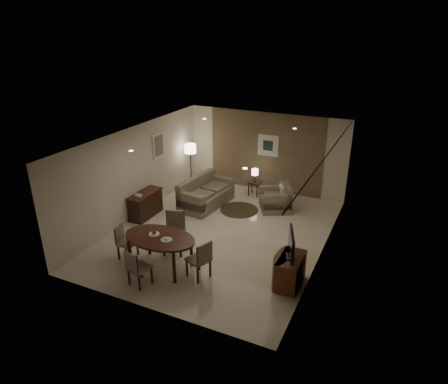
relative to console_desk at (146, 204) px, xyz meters
The scene contains 31 objects.
room_shell 2.70m from the console_desk, ahead, with size 5.50×7.00×2.70m.
taupe_accent 4.39m from the console_desk, 54.45° to the left, with size 3.96×0.03×2.70m, color #7B634C.
curtain_wall 5.26m from the console_desk, ahead, with size 0.08×6.70×2.58m, color #BEAE95, non-canonical shape.
curtain_rod 5.64m from the console_desk, ahead, with size 0.03×0.03×6.80m, color black.
art_back_frame 4.49m from the console_desk, 53.18° to the left, with size 0.72×0.03×0.72m, color silver.
art_back_canvas 4.48m from the console_desk, 53.06° to the left, with size 0.34×0.01×0.34m, color #1C3329.
art_left_frame 1.92m from the console_desk, 100.85° to the left, with size 0.03×0.60×0.80m, color silver.
art_left_canvas 1.91m from the console_desk, 100.16° to the left, with size 0.01×0.46×0.64m, color gray.
downlight_nl 3.12m from the console_desk, 58.80° to the right, with size 0.10×0.10×0.01m, color white.
downlight_nr 4.87m from the console_desk, 24.83° to the right, with size 0.10×0.10×0.01m, color white.
downlight_fl 3.12m from the console_desk, 58.80° to the left, with size 0.10×0.10×0.01m, color white.
downlight_fr 4.87m from the console_desk, 24.83° to the left, with size 0.10×0.10×0.01m, color white.
console_desk is the anchor object (origin of this frame).
telephone 0.52m from the console_desk, 90.00° to the right, with size 0.20×0.14×0.09m, color white, non-canonical shape.
tv_cabinet 5.11m from the console_desk, 17.05° to the right, with size 0.48×0.90×0.70m, color brown, non-canonical shape.
flat_tv 5.14m from the console_desk, 17.12° to the right, with size 0.06×0.88×0.60m, color black, non-canonical shape.
dining_table 2.89m from the console_desk, 47.70° to the right, with size 1.76×1.10×0.82m, color #4E2219, non-canonical shape.
chair_near 3.45m from the console_desk, 56.79° to the right, with size 0.42×0.42×0.88m, color #766F5B, non-canonical shape.
chair_far 2.34m from the console_desk, 37.18° to the right, with size 0.51×0.51×1.05m, color #766F5B, non-canonical shape.
chair_left 2.30m from the console_desk, 65.64° to the right, with size 0.41×0.41×0.84m, color #766F5B, non-canonical shape.
chair_right 3.58m from the console_desk, 35.50° to the right, with size 0.45×0.45×0.93m, color #766F5B, non-canonical shape.
plate_a 2.77m from the console_desk, 49.79° to the right, with size 0.26×0.26×0.02m, color white.
plate_b 3.11m from the console_desk, 45.29° to the right, with size 0.26×0.26×0.02m, color white.
fruit_apple 2.78m from the console_desk, 49.79° to the right, with size 0.09×0.09×0.09m, color #AB132E.
napkin 3.11m from the console_desk, 45.29° to the right, with size 0.12×0.08×0.03m, color white.
round_rug 2.87m from the console_desk, 33.27° to the left, with size 1.18×1.18×0.01m, color #403A24.
sofa 1.94m from the console_desk, 48.42° to the left, with size 0.95×1.90×0.90m, color #766F5B, non-canonical shape.
armchair 3.95m from the console_desk, 31.65° to the left, with size 0.92×0.87×0.82m, color #766F5B, non-canonical shape.
side_table 3.72m from the console_desk, 50.27° to the left, with size 0.37×0.37×0.48m, color black, non-canonical shape.
table_lamp 3.73m from the console_desk, 50.27° to the left, with size 0.22×0.22×0.50m, color #FFEAC1, non-canonical shape.
floor_lamp 2.63m from the console_desk, 87.87° to the left, with size 0.40×0.40×1.56m, color #FFE5B7, non-canonical shape.
Camera 1 is at (4.20, -8.79, 5.37)m, focal length 32.00 mm.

